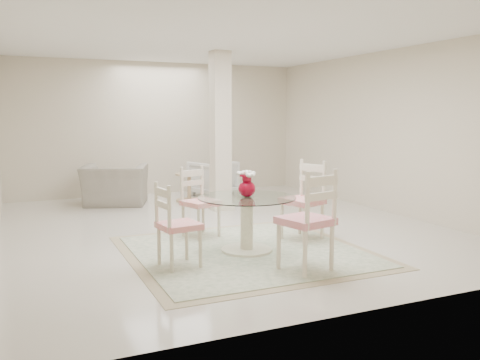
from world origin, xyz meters
name	(u,v)px	position (x,y,z in m)	size (l,w,h in m)	color
ground	(222,227)	(0.00, 0.00, 0.00)	(7.00, 7.00, 0.00)	beige
room_shell	(221,99)	(0.00, 0.00, 1.86)	(6.02, 7.02, 2.71)	beige
column	(220,132)	(0.50, 1.30, 1.35)	(0.30, 0.30, 2.70)	beige
area_rug	(247,251)	(-0.24, -1.42, 0.01)	(2.79, 2.79, 0.02)	tan
dining_table	(247,224)	(-0.24, -1.42, 0.34)	(1.16, 1.16, 0.67)	#F5EECA
red_vase	(247,184)	(-0.24, -1.42, 0.83)	(0.24, 0.23, 0.31)	#A2051F
dining_chair_east	(306,194)	(0.74, -1.13, 0.60)	(0.59, 0.59, 1.15)	#F4E6C8
dining_chair_north	(198,197)	(-0.52, -0.44, 0.55)	(0.53, 0.53, 1.04)	beige
dining_chair_west	(173,219)	(-1.22, -1.68, 0.54)	(0.46, 0.46, 1.02)	beige
dining_chair_south	(311,213)	(0.03, -2.41, 0.63)	(0.58, 0.58, 1.20)	#EEE0C4
recliner_taupe	(115,185)	(-1.09, 2.50, 0.36)	(1.12, 0.98, 0.73)	gray
armchair_white	(213,178)	(0.91, 2.75, 0.36)	(0.77, 0.79, 0.72)	white
side_table	(189,188)	(0.25, 2.28, 0.25)	(0.52, 0.52, 0.54)	tan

